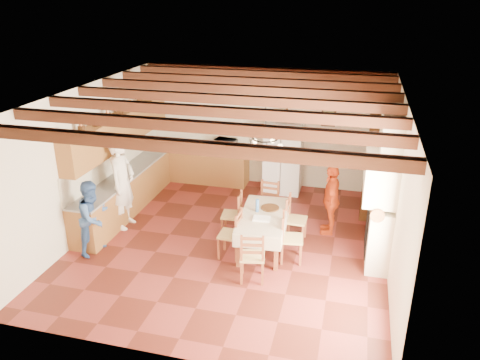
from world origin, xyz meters
name	(u,v)px	position (x,y,z in m)	size (l,w,h in m)	color
floor	(232,243)	(0.00, 0.00, -0.01)	(6.00, 6.50, 0.02)	#501C13
ceiling	(230,94)	(0.00, 0.00, 3.01)	(6.00, 6.50, 0.02)	white
wall_back	(265,127)	(0.00, 3.26, 1.50)	(6.00, 0.02, 3.00)	beige
wall_front	(163,265)	(0.00, -3.26, 1.50)	(6.00, 0.02, 3.00)	beige
wall_left	(89,160)	(-3.01, 0.00, 1.50)	(0.02, 6.50, 3.00)	beige
wall_right	(397,189)	(3.01, 0.00, 1.50)	(0.02, 6.50, 3.00)	beige
ceiling_beams	(230,99)	(0.00, 0.00, 2.91)	(6.00, 6.30, 0.16)	#3B1D12
lower_cabinets_left	(131,189)	(-2.70, 1.05, 0.43)	(0.60, 4.30, 0.86)	brown
lower_cabinets_back	(204,166)	(-1.55, 2.95, 0.43)	(2.30, 0.60, 0.86)	brown
countertop_left	(129,171)	(-2.70, 1.05, 0.88)	(0.62, 4.30, 0.04)	gray
countertop_back	(204,149)	(-1.55, 2.95, 0.88)	(2.34, 0.62, 0.04)	gray
backsplash_left	(116,157)	(-2.98, 1.05, 1.20)	(0.03, 4.30, 0.60)	beige
backsplash_back	(207,134)	(-1.55, 3.23, 1.20)	(2.30, 0.03, 0.60)	beige
upper_cabinets	(120,130)	(-2.83, 1.05, 1.85)	(0.35, 4.20, 0.70)	brown
fireplace	(379,188)	(2.72, 0.20, 1.40)	(0.56, 1.60, 2.80)	#ECE6C2
wall_picture	(328,118)	(1.55, 3.23, 1.85)	(0.34, 0.03, 0.42)	black
refrigerator	(283,157)	(0.55, 2.86, 0.90)	(0.90, 0.74, 1.80)	white
hutch	(378,164)	(2.75, 2.21, 1.15)	(0.53, 1.27, 2.31)	#35170B
dining_table	(263,218)	(0.65, -0.04, 0.65)	(0.95, 1.72, 0.74)	silver
chandelier	(265,138)	(0.65, -0.04, 2.25)	(0.47, 0.47, 0.03)	black
chair_left_near	(230,234)	(0.11, -0.49, 0.48)	(0.42, 0.40, 0.96)	brown
chair_left_far	(232,214)	(-0.07, 0.30, 0.48)	(0.42, 0.40, 0.96)	brown
chair_right_near	(292,238)	(1.26, -0.35, 0.48)	(0.42, 0.40, 0.96)	brown
chair_right_far	(296,219)	(1.23, 0.41, 0.48)	(0.42, 0.40, 0.96)	brown
chair_end_near	(252,255)	(0.69, -1.14, 0.48)	(0.42, 0.40, 0.96)	brown
chair_end_far	(267,204)	(0.54, 0.95, 0.48)	(0.42, 0.40, 0.96)	brown
person_man	(122,183)	(-2.39, 0.14, 0.99)	(0.72, 0.47, 1.97)	white
person_woman_blue	(94,217)	(-2.43, -0.97, 0.73)	(0.71, 0.56, 1.47)	#385C9C
person_woman_red	(331,199)	(1.86, 0.93, 0.75)	(0.88, 0.36, 1.50)	#C33B13
microwave	(226,145)	(-0.96, 2.95, 1.05)	(0.54, 0.36, 0.30)	silver
fridge_vase	(287,114)	(0.59, 2.86, 1.97)	(0.32, 0.32, 0.34)	#35170B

